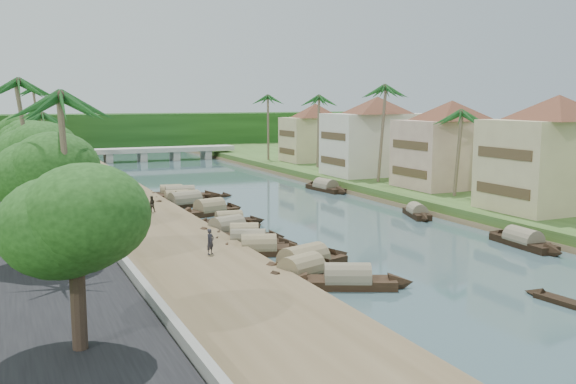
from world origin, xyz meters
name	(u,v)px	position (x,y,z in m)	size (l,w,h in m)	color
ground	(360,235)	(0.00, 0.00, 0.00)	(220.00, 220.00, 0.00)	#3A5257
left_bank	(118,207)	(-16.00, 20.00, 0.40)	(10.00, 180.00, 0.80)	brown
right_bank	(411,186)	(19.00, 20.00, 0.60)	(16.00, 180.00, 1.20)	#344E1F
road	(26,210)	(-24.50, 20.00, 0.70)	(8.00, 180.00, 1.40)	black
retaining_wall	(73,200)	(-20.20, 20.00, 1.35)	(0.40, 180.00, 1.10)	slate
treeline	(129,132)	(0.00, 100.00, 4.00)	(120.00, 14.00, 8.00)	#14340E
bridge	(159,151)	(0.00, 72.00, 1.72)	(28.00, 4.00, 2.40)	#A6A69C
building_near	(556,151)	(18.99, -2.00, 6.38)	(14.85, 14.85, 10.20)	#D0C18C
building_mid	(451,143)	(19.99, 14.00, 6.13)	(14.11, 14.11, 9.70)	beige
building_far	(377,135)	(18.99, 28.00, 6.38)	(15.59, 15.59, 10.20)	beige
building_distant	(315,132)	(19.99, 48.00, 5.88)	(12.62, 12.62, 9.20)	#D0C18C
sampan_0	(347,281)	(-8.25, -12.54, 0.41)	(7.89, 4.83, 2.11)	black
sampan_1	(302,272)	(-9.92, -9.78, 0.42)	(7.52, 4.27, 2.21)	black
sampan_2	(304,263)	(-8.79, -7.72, 0.42)	(9.06, 4.67, 2.34)	black
sampan_3	(248,243)	(-9.95, -0.61, 0.41)	(7.57, 4.50, 2.07)	black
sampan_4	(259,249)	(-9.96, -2.76, 0.41)	(7.47, 3.93, 2.11)	black
sampan_5	(244,236)	(-9.42, 1.63, 0.41)	(6.67, 3.83, 2.11)	black
sampan_6	(227,230)	(-9.80, 4.61, 0.42)	(7.74, 4.07, 2.26)	black
sampan_7	(229,221)	(-8.43, 8.17, 0.40)	(6.80, 2.09, 1.84)	black
sampan_8	(210,210)	(-8.33, 14.11, 0.42)	(7.78, 3.59, 2.33)	black
sampan_9	(185,203)	(-9.24, 19.80, 0.42)	(9.41, 3.70, 2.32)	black
sampan_10	(177,199)	(-9.45, 22.25, 0.41)	(7.27, 2.07, 2.01)	black
sampan_11	(187,200)	(-8.59, 21.29, 0.41)	(7.19, 2.19, 2.06)	black
sampan_12	(180,195)	(-8.36, 25.03, 0.42)	(9.46, 3.17, 2.21)	black
sampan_13	(171,193)	(-8.89, 26.92, 0.41)	(7.39, 2.78, 2.02)	black
sampan_14	(523,241)	(9.10, -8.60, 0.41)	(2.04, 8.27, 2.01)	black
sampan_15	(417,213)	(9.15, 4.96, 0.40)	(3.29, 6.58, 1.80)	black
sampan_16	(326,187)	(9.49, 24.21, 0.41)	(2.58, 9.02, 2.17)	black
canoe_1	(251,247)	(-9.79, -0.73, 0.10)	(4.97, 1.73, 0.79)	black
canoe_2	(207,197)	(-5.43, 24.45, 0.10)	(6.35, 1.62, 0.91)	black
palm_1	(458,114)	(16.00, 7.95, 9.53)	(3.20, 3.20, 10.06)	#715C4B
palm_2	(381,89)	(15.00, 20.86, 12.22)	(3.20, 3.20, 12.86)	#715C4B
palm_3	(318,98)	(16.00, 39.19, 11.18)	(3.20, 3.20, 11.78)	#715C4B
palm_4	(65,100)	(-23.00, -7.31, 10.93)	(3.20, 3.20, 11.31)	#715C4B
palm_5	(28,85)	(-24.00, 12.23, 12.15)	(3.20, 3.20, 12.56)	#715C4B
palm_6	(42,116)	(-22.00, 30.97, 9.19)	(3.20, 3.20, 9.51)	#715C4B
palm_7	(268,98)	(14.00, 53.33, 11.33)	(3.20, 3.20, 11.93)	#715C4B
palm_8	(39,90)	(-20.50, 61.92, 12.47)	(3.20, 3.20, 12.91)	#715C4B
tree_0	(74,223)	(-24.00, -19.52, 6.32)	(4.80, 4.80, 6.97)	#402F24
tree_1	(47,174)	(-24.00, -4.80, 6.65)	(5.23, 5.23, 7.48)	#402F24
tree_2	(36,155)	(-24.00, 5.56, 6.94)	(5.24, 5.24, 7.78)	#402F24
tree_3	(28,143)	(-24.00, 20.23, 6.93)	(4.40, 4.40, 7.45)	#402F24
tree_4	(21,137)	(-24.00, 39.20, 6.53)	(4.38, 4.38, 7.04)	#402F24
tree_5	(18,129)	(-24.00, 51.40, 7.00)	(4.48, 4.48, 7.55)	#402F24
tree_6	(393,134)	(24.00, 31.71, 6.19)	(4.12, 4.12, 6.80)	#402F24
person_near	(210,242)	(-14.07, -4.46, 1.66)	(0.62, 0.41, 1.71)	#24232A
person_far	(151,204)	(-14.11, 13.23, 1.55)	(0.73, 0.57, 1.51)	#2C271E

